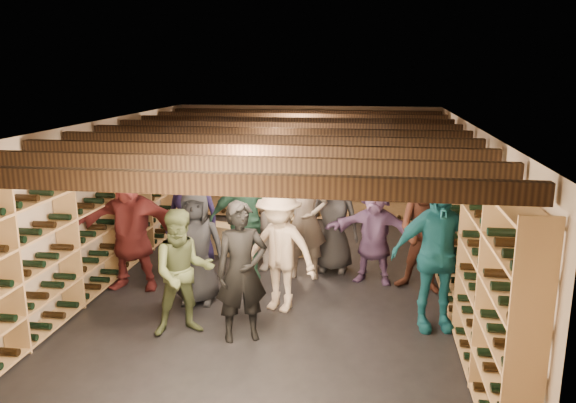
# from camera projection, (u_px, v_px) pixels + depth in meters

# --- Properties ---
(ground) EXTENTS (8.00, 8.00, 0.00)m
(ground) POSITION_uv_depth(u_px,v_px,m) (276.00, 284.00, 8.47)
(ground) COLOR black
(ground) RESTS_ON ground
(walls) EXTENTS (5.52, 8.02, 2.40)m
(walls) POSITION_uv_depth(u_px,v_px,m) (276.00, 207.00, 8.20)
(walls) COLOR #BEAB94
(walls) RESTS_ON ground
(ceiling) EXTENTS (5.50, 8.00, 0.01)m
(ceiling) POSITION_uv_depth(u_px,v_px,m) (275.00, 124.00, 7.92)
(ceiling) COLOR beige
(ceiling) RESTS_ON walls
(ceiling_joists) EXTENTS (5.40, 7.12, 0.18)m
(ceiling_joists) POSITION_uv_depth(u_px,v_px,m) (275.00, 134.00, 7.95)
(ceiling_joists) COLOR black
(ceiling_joists) RESTS_ON ground
(wine_rack_left) EXTENTS (0.32, 7.50, 2.15)m
(wine_rack_left) POSITION_uv_depth(u_px,v_px,m) (110.00, 209.00, 8.59)
(wine_rack_left) COLOR tan
(wine_rack_left) RESTS_ON ground
(wine_rack_right) EXTENTS (0.32, 7.50, 2.15)m
(wine_rack_right) POSITION_uv_depth(u_px,v_px,m) (456.00, 222.00, 7.86)
(wine_rack_right) COLOR tan
(wine_rack_right) RESTS_ON ground
(wine_rack_back) EXTENTS (4.70, 0.30, 2.15)m
(wine_rack_back) POSITION_uv_depth(u_px,v_px,m) (306.00, 169.00, 11.91)
(wine_rack_back) COLOR tan
(wine_rack_back) RESTS_ON ground
(crate_stack_left) EXTENTS (0.58, 0.48, 0.51)m
(crate_stack_left) POSITION_uv_depth(u_px,v_px,m) (223.00, 239.00, 9.83)
(crate_stack_left) COLOR tan
(crate_stack_left) RESTS_ON ground
(crate_stack_right) EXTENTS (0.59, 0.51, 0.68)m
(crate_stack_right) POSITION_uv_depth(u_px,v_px,m) (281.00, 237.00, 9.66)
(crate_stack_right) COLOR tan
(crate_stack_right) RESTS_ON ground
(crate_loose) EXTENTS (0.57, 0.46, 0.17)m
(crate_loose) POSITION_uv_depth(u_px,v_px,m) (300.00, 250.00, 9.77)
(crate_loose) COLOR tan
(crate_loose) RESTS_ON ground
(person_0) EXTENTS (0.84, 0.61, 1.61)m
(person_0) POSITION_uv_depth(u_px,v_px,m) (196.00, 247.00, 7.64)
(person_0) COLOR black
(person_0) RESTS_ON ground
(person_1) EXTENTS (0.73, 0.61, 1.69)m
(person_1) POSITION_uv_depth(u_px,v_px,m) (242.00, 272.00, 6.58)
(person_1) COLOR black
(person_1) RESTS_ON ground
(person_2) EXTENTS (0.94, 0.85, 1.57)m
(person_2) POSITION_uv_depth(u_px,v_px,m) (183.00, 272.00, 6.74)
(person_2) COLOR #455130
(person_2) RESTS_ON ground
(person_3) EXTENTS (1.23, 0.94, 1.67)m
(person_3) POSITION_uv_depth(u_px,v_px,m) (279.00, 250.00, 7.40)
(person_3) COLOR beige
(person_3) RESTS_ON ground
(person_4) EXTENTS (1.18, 0.66, 1.89)m
(person_4) POSITION_uv_depth(u_px,v_px,m) (436.00, 256.00, 6.84)
(person_4) COLOR #175D6D
(person_4) RESTS_ON ground
(person_5) EXTENTS (1.79, 0.62, 1.91)m
(person_5) POSITION_uv_depth(u_px,v_px,m) (131.00, 225.00, 8.13)
(person_5) COLOR maroon
(person_5) RESTS_ON ground
(person_6) EXTENTS (0.88, 0.58, 1.77)m
(person_6) POSITION_uv_depth(u_px,v_px,m) (193.00, 214.00, 9.04)
(person_6) COLOR #231D4E
(person_6) RESTS_ON ground
(person_7) EXTENTS (0.67, 0.44, 1.82)m
(person_7) POSITION_uv_depth(u_px,v_px,m) (306.00, 221.00, 8.55)
(person_7) COLOR gray
(person_7) RESTS_ON ground
(person_8) EXTENTS (1.04, 0.92, 1.79)m
(person_8) POSITION_uv_depth(u_px,v_px,m) (427.00, 232.00, 8.00)
(person_8) COLOR #482419
(person_8) RESTS_ON ground
(person_9) EXTENTS (1.31, 0.87, 1.89)m
(person_9) POSITION_uv_depth(u_px,v_px,m) (271.00, 213.00, 8.83)
(person_9) COLOR #9E9791
(person_9) RESTS_ON ground
(person_10) EXTENTS (1.16, 0.74, 1.83)m
(person_10) POSITION_uv_depth(u_px,v_px,m) (244.00, 222.00, 8.46)
(person_10) COLOR #265441
(person_10) RESTS_ON ground
(person_11) EXTENTS (1.51, 0.71, 1.56)m
(person_11) POSITION_uv_depth(u_px,v_px,m) (374.00, 232.00, 8.39)
(person_11) COLOR #6C4E7E
(person_11) RESTS_ON ground
(person_12) EXTENTS (0.82, 0.56, 1.64)m
(person_12) POSITION_uv_depth(u_px,v_px,m) (334.00, 221.00, 8.87)
(person_12) COLOR #343539
(person_12) RESTS_ON ground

